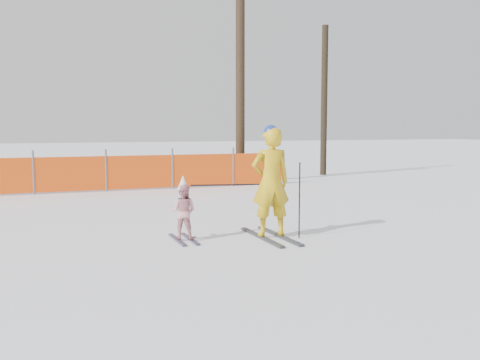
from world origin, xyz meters
name	(u,v)px	position (x,y,z in m)	size (l,w,h in m)	color
ground	(251,244)	(0.00, 0.00, 0.00)	(120.00, 120.00, 0.00)	white
adult	(271,182)	(0.50, 0.34, 0.96)	(0.71, 1.70, 1.93)	black
child	(183,211)	(-0.95, 0.66, 0.50)	(0.57, 0.99, 1.10)	black
ski_poles	(264,193)	(0.37, 0.31, 0.78)	(1.79, 0.52, 1.30)	black
safety_fence	(25,175)	(-3.52, 8.13, 0.56)	(15.73, 0.06, 1.25)	#595960
tree_trunks	(273,88)	(4.81, 9.71, 3.29)	(4.43, 1.83, 6.99)	#312316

